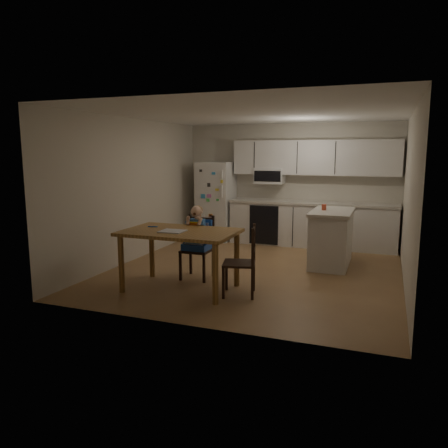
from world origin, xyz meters
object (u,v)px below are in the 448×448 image
at_px(red_cup, 324,207).
at_px(chair_booster, 198,234).
at_px(kitchen_island, 331,238).
at_px(dining_table, 180,239).
at_px(refrigerator, 216,201).
at_px(chair_side, 246,256).

distance_m(red_cup, chair_booster, 2.27).
distance_m(kitchen_island, red_cup, 0.53).
bearing_deg(dining_table, refrigerator, 103.63).
bearing_deg(refrigerator, chair_booster, -73.60).
height_order(refrigerator, chair_side, refrigerator).
height_order(kitchen_island, chair_booster, chair_booster).
height_order(red_cup, dining_table, red_cup).
relative_size(kitchen_island, dining_table, 0.81).
distance_m(refrigerator, chair_booster, 3.00).
height_order(red_cup, chair_side, red_cup).
distance_m(kitchen_island, chair_booster, 2.36).
bearing_deg(chair_booster, refrigerator, 105.39).
relative_size(red_cup, chair_side, 0.10).
height_order(refrigerator, dining_table, refrigerator).
bearing_deg(kitchen_island, dining_table, -130.45).
bearing_deg(red_cup, kitchen_island, -3.47).
bearing_deg(chair_booster, chair_side, -30.98).
distance_m(dining_table, chair_side, 0.96).
height_order(refrigerator, chair_booster, refrigerator).
bearing_deg(red_cup, refrigerator, 151.58).
distance_m(dining_table, chair_booster, 0.62).
bearing_deg(refrigerator, kitchen_island, -27.27).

